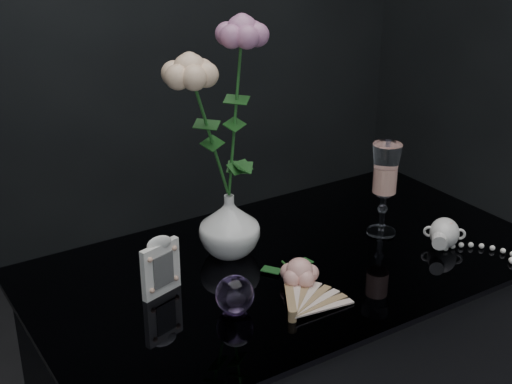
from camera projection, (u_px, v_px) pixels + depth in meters
vase at (229, 225)px, 1.45m from camera, size 0.16×0.16×0.13m
wine_glass at (384, 190)px, 1.53m from camera, size 0.08×0.08×0.21m
picture_frame at (160, 265)px, 1.31m from camera, size 0.10×0.09×0.12m
paperweight at (235, 294)px, 1.27m from camera, size 0.08×0.08×0.07m
paper_fan at (293, 314)px, 1.25m from camera, size 0.31×0.28×0.03m
loose_rose at (299, 272)px, 1.35m from camera, size 0.17×0.20×0.06m
pearl_jar at (445, 232)px, 1.50m from camera, size 0.31×0.31×0.06m
roses at (221, 107)px, 1.34m from camera, size 0.21×0.13×0.41m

